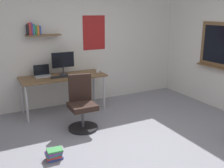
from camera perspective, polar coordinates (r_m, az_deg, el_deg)
name	(u,v)px	position (r m, az deg, el deg)	size (l,w,h in m)	color
ground_plane	(140,148)	(4.12, 6.23, -13.69)	(5.20, 5.20, 0.00)	gray
wall_back	(81,45)	(5.83, -6.80, 8.55)	(5.00, 0.30, 2.60)	silver
desk	(63,79)	(5.39, -10.58, 1.07)	(1.70, 0.67, 0.75)	brown
office_chair	(82,106)	(4.62, -6.60, -4.78)	(0.52, 0.53, 0.95)	black
laptop	(42,74)	(5.42, -14.99, 2.19)	(0.31, 0.21, 0.23)	#ADAFB5
monitor_primary	(63,62)	(5.43, -10.65, 4.81)	(0.46, 0.17, 0.46)	#38383D
keyboard	(60,77)	(5.27, -11.24, 1.56)	(0.37, 0.13, 0.02)	black
computer_mouse	(74,75)	(5.35, -8.36, 1.97)	(0.10, 0.06, 0.03)	#262628
coffee_mug	(98,70)	(5.58, -3.15, 2.99)	(0.08, 0.08, 0.09)	silver
book_stack_on_floor	(54,154)	(3.87, -12.52, -14.74)	(0.24, 0.19, 0.15)	#3851B2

